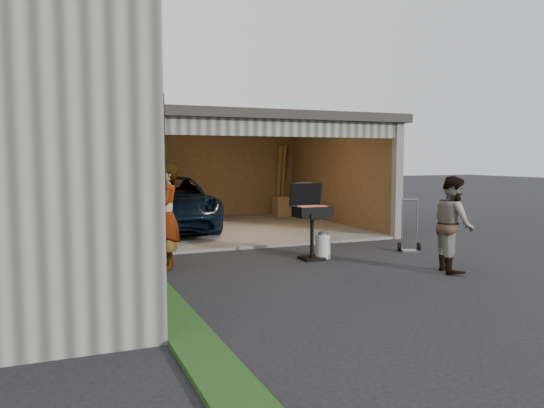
{
  "coord_description": "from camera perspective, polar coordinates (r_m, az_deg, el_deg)",
  "views": [
    {
      "loc": [
        -3.52,
        -6.73,
        1.9
      ],
      "look_at": [
        -0.26,
        1.15,
        1.15
      ],
      "focal_mm": 35.0,
      "sensor_mm": 36.0,
      "label": 1
    }
  ],
  "objects": [
    {
      "name": "propane_tank",
      "position": [
        10.07,
        5.48,
        -4.57
      ],
      "size": [
        0.4,
        0.4,
        0.45
      ],
      "primitive_type": "cylinder",
      "rotation": [
        0.0,
        0.0,
        0.42
      ],
      "color": "silver",
      "rests_on": "ground"
    },
    {
      "name": "plywood_panel",
      "position": [
        7.92,
        -13.59,
        -5.83
      ],
      "size": [
        0.22,
        0.77,
        0.85
      ],
      "primitive_type": "cube",
      "rotation": [
        0.0,
        -0.21,
        0.0
      ],
      "color": "brown",
      "rests_on": "ground"
    },
    {
      "name": "groundcover_strip",
      "position": [
        6.16,
        -9.76,
        -12.7
      ],
      "size": [
        0.5,
        8.0,
        0.06
      ],
      "primitive_type": "cube",
      "color": "#193814",
      "rests_on": "ground"
    },
    {
      "name": "garage",
      "position": [
        14.19,
        -4.93,
        4.87
      ],
      "size": [
        6.8,
        6.3,
        2.9
      ],
      "color": "#605E59",
      "rests_on": "ground"
    },
    {
      "name": "minivan",
      "position": [
        13.97,
        -10.96,
        -0.12
      ],
      "size": [
        2.83,
        5.08,
        1.34
      ],
      "primitive_type": "imported",
      "rotation": [
        0.0,
        0.0,
        -0.13
      ],
      "color": "black",
      "rests_on": "ground"
    },
    {
      "name": "man",
      "position": [
        9.3,
        18.88,
        -2.03
      ],
      "size": [
        0.83,
        0.94,
        1.6
      ],
      "primitive_type": "imported",
      "rotation": [
        0.0,
        0.0,
        1.23
      ],
      "color": "#4E251E",
      "rests_on": "ground"
    },
    {
      "name": "hand_truck",
      "position": [
        11.13,
        14.59,
        -3.89
      ],
      "size": [
        0.49,
        0.46,
        1.08
      ],
      "rotation": [
        0.0,
        0.0,
        -0.43
      ],
      "color": "slate",
      "rests_on": "ground"
    },
    {
      "name": "woman",
      "position": [
        9.16,
        -11.25,
        -1.34
      ],
      "size": [
        0.56,
        0.73,
        1.8
      ],
      "primitive_type": "imported",
      "rotation": [
        0.0,
        0.0,
        -1.78
      ],
      "color": "silver",
      "rests_on": "ground"
    },
    {
      "name": "bbq_grill",
      "position": [
        9.88,
        4.24,
        -1.13
      ],
      "size": [
        0.64,
        0.56,
        1.42
      ],
      "color": "black",
      "rests_on": "ground"
    },
    {
      "name": "ground",
      "position": [
        7.83,
        5.02,
        -9.03
      ],
      "size": [
        80.0,
        80.0,
        0.0
      ],
      "primitive_type": "plane",
      "color": "black",
      "rests_on": "ground"
    }
  ]
}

